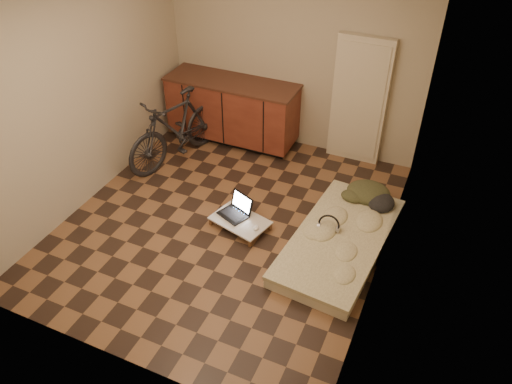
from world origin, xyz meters
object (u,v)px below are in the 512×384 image
at_px(futon, 340,241).
at_px(bicycle, 176,125).
at_px(lap_desk, 240,221).
at_px(laptop, 236,210).

bearing_deg(futon, bicycle, 167.47).
bearing_deg(lap_desk, laptop, 150.44).
bearing_deg(laptop, futon, 25.67).
xyz_separation_m(bicycle, futon, (2.50, -0.80, -0.45)).
xyz_separation_m(bicycle, lap_desk, (1.37, -0.94, -0.44)).
bearing_deg(futon, laptop, -172.10).
bearing_deg(bicycle, futon, -1.07).
bearing_deg(bicycle, laptop, -17.05).
height_order(futon, laptop, laptop).
distance_m(bicycle, futon, 2.66).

